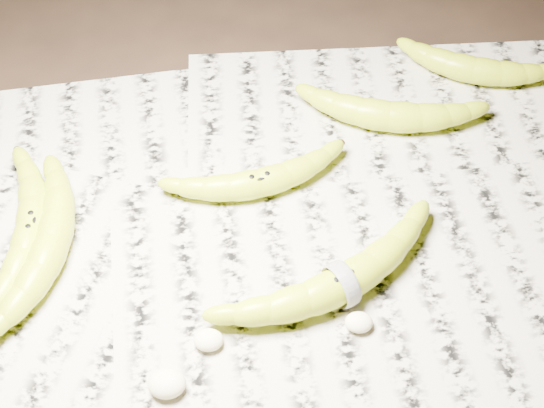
{
  "coord_description": "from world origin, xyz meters",
  "views": [
    {
      "loc": [
        -0.02,
        -0.48,
        0.67
      ],
      "look_at": [
        -0.01,
        0.01,
        0.05
      ],
      "focal_mm": 50.0,
      "sensor_mm": 36.0,
      "label": 1
    }
  ],
  "objects_px": {
    "banana_left_b": "(51,241)",
    "banana_upper_a": "(389,114)",
    "banana_left_a": "(30,227)",
    "banana_upper_b": "(474,68)",
    "banana_center": "(259,181)",
    "banana_taped": "(342,282)"
  },
  "relations": [
    {
      "from": "banana_taped",
      "to": "banana_upper_b",
      "type": "xyz_separation_m",
      "value": [
        0.2,
        0.32,
        -0.0
      ]
    },
    {
      "from": "banana_taped",
      "to": "banana_upper_a",
      "type": "relative_size",
      "value": 1.2
    },
    {
      "from": "banana_left_b",
      "to": "banana_upper_a",
      "type": "bearing_deg",
      "value": -57.99
    },
    {
      "from": "banana_taped",
      "to": "banana_upper_b",
      "type": "height_order",
      "value": "banana_taped"
    },
    {
      "from": "banana_left_a",
      "to": "banana_left_b",
      "type": "height_order",
      "value": "banana_left_b"
    },
    {
      "from": "banana_upper_a",
      "to": "banana_center",
      "type": "bearing_deg",
      "value": -137.73
    },
    {
      "from": "banana_left_b",
      "to": "banana_taped",
      "type": "relative_size",
      "value": 0.84
    },
    {
      "from": "banana_left_a",
      "to": "banana_center",
      "type": "relative_size",
      "value": 1.08
    },
    {
      "from": "banana_taped",
      "to": "banana_upper_a",
      "type": "bearing_deg",
      "value": 42.54
    },
    {
      "from": "banana_center",
      "to": "banana_upper_b",
      "type": "xyz_separation_m",
      "value": [
        0.28,
        0.18,
        0.0
      ]
    },
    {
      "from": "banana_left_b",
      "to": "banana_left_a",
      "type": "bearing_deg",
      "value": 57.65
    },
    {
      "from": "banana_center",
      "to": "banana_upper_b",
      "type": "height_order",
      "value": "banana_upper_b"
    },
    {
      "from": "banana_left_a",
      "to": "banana_upper_a",
      "type": "xyz_separation_m",
      "value": [
        0.4,
        0.16,
        0.0
      ]
    },
    {
      "from": "banana_center",
      "to": "banana_taped",
      "type": "bearing_deg",
      "value": -74.5
    },
    {
      "from": "banana_left_a",
      "to": "banana_upper_b",
      "type": "distance_m",
      "value": 0.57
    },
    {
      "from": "banana_center",
      "to": "banana_left_a",
      "type": "bearing_deg",
      "value": 178.67
    },
    {
      "from": "banana_left_b",
      "to": "banana_upper_b",
      "type": "distance_m",
      "value": 0.56
    },
    {
      "from": "banana_left_b",
      "to": "banana_center",
      "type": "height_order",
      "value": "banana_left_b"
    },
    {
      "from": "banana_center",
      "to": "banana_taped",
      "type": "xyz_separation_m",
      "value": [
        0.08,
        -0.14,
        0.0
      ]
    },
    {
      "from": "banana_center",
      "to": "banana_upper_a",
      "type": "distance_m",
      "value": 0.19
    },
    {
      "from": "banana_taped",
      "to": "banana_upper_a",
      "type": "distance_m",
      "value": 0.25
    },
    {
      "from": "banana_center",
      "to": "banana_upper_b",
      "type": "relative_size",
      "value": 1.07
    }
  ]
}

